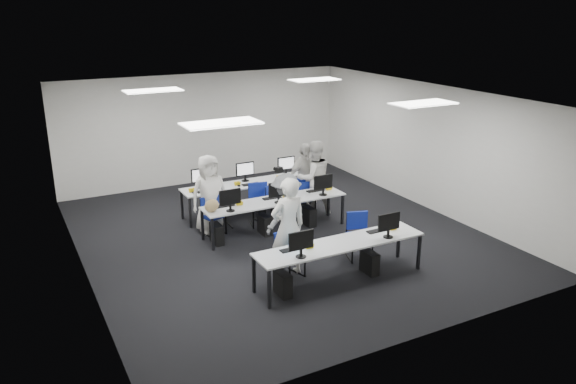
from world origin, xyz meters
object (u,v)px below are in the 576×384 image
desk_mid (275,202)px  chair_7 (302,202)px  student_1 (314,178)px  photographer (286,213)px  student_3 (304,177)px  chair_3 (260,212)px  student_2 (210,194)px  desk_front (340,246)px  chair_4 (303,205)px  chair_5 (221,215)px  chair_2 (213,223)px  chair_6 (266,208)px  chair_1 (359,244)px  chair_0 (289,263)px  student_0 (288,227)px

desk_mid → chair_7: (1.10, 0.77, -0.42)m
student_1 → photographer: size_ratio=1.10×
student_3 → photographer: size_ratio=1.03×
chair_3 → student_3: size_ratio=0.56×
chair_7 → student_2: student_2 is taller
desk_front → photographer: bearing=99.1°
chair_4 → student_3: bearing=48.5°
chair_5 → student_1: 2.35m
photographer → desk_mid: bearing=-127.2°
desk_mid → chair_2: 1.40m
chair_3 → student_3: 1.47m
desk_front → chair_6: chair_6 is taller
student_3 → student_2: bearing=170.1°
chair_1 → student_2: (-2.07, 2.66, 0.57)m
chair_4 → chair_2: bearing=172.0°
desk_front → chair_1: bearing=36.7°
chair_0 → chair_5: (-0.21, 2.84, 0.00)m
chair_7 → photographer: (-1.36, -1.78, 0.55)m
chair_1 → student_1: bearing=97.0°
chair_6 → student_0: size_ratio=0.48×
chair_6 → chair_5: bearing=156.5°
desk_mid → student_3: (1.23, 0.90, 0.15)m
chair_0 → student_3: (1.95, 2.93, 0.56)m
student_3 → chair_2: bearing=174.1°
chair_5 → photographer: photographer is taller
desk_front → student_1: (1.32, 3.19, 0.21)m
chair_6 → photographer: photographer is taller
chair_1 → chair_6: 2.79m
chair_5 → student_0: 2.85m
chair_2 → chair_6: (1.38, 0.22, 0.03)m
desk_front → chair_4: 3.30m
desk_mid → student_0: student_0 is taller
chair_7 → chair_4: bearing=-109.2°
chair_7 → student_0: 3.33m
chair_7 → desk_front: bearing=-100.5°
desk_front → chair_3: 3.19m
chair_5 → chair_7: 2.04m
chair_0 → chair_3: bearing=61.0°
desk_front → chair_6: (0.15, 3.33, -0.40)m
desk_front → photographer: photographer is taller
chair_5 → desk_mid: bearing=-38.9°
desk_mid → photographer: 1.05m
chair_2 → chair_3: size_ratio=0.87×
chair_0 → photographer: (0.47, 1.02, 0.54)m
student_1 → chair_0: bearing=58.5°
desk_mid → student_1: size_ratio=1.80×
desk_front → student_2: (-1.22, 3.29, 0.18)m
chair_7 → chair_5: bearing=-173.7°
student_1 → photographer: (-1.57, -1.61, -0.08)m
desk_front → student_3: size_ratio=1.93×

